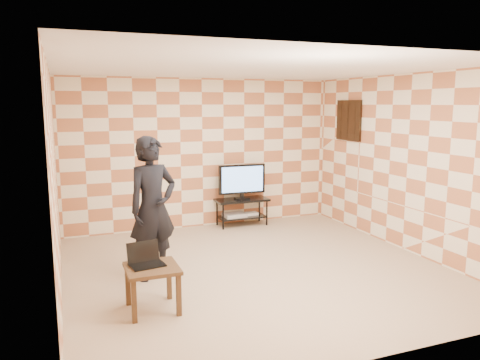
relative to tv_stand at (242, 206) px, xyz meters
name	(u,v)px	position (x,y,z in m)	size (l,w,h in m)	color
floor	(256,269)	(-0.68, -2.26, -0.37)	(5.00, 5.00, 0.00)	tan
wall_back	(203,153)	(-0.68, 0.24, 0.98)	(5.00, 0.02, 2.70)	beige
wall_front	(373,212)	(-0.68, -4.76, 0.98)	(5.00, 0.02, 2.70)	beige
wall_left	(55,183)	(-3.18, -2.26, 0.98)	(0.02, 5.00, 2.70)	beige
wall_right	(407,163)	(1.82, -2.26, 0.98)	(0.02, 5.00, 2.70)	beige
ceiling	(257,68)	(-0.68, -2.26, 2.33)	(5.00, 5.00, 0.02)	white
wall_art	(349,120)	(1.79, -0.71, 1.58)	(0.04, 0.72, 0.72)	black
tv_stand	(242,206)	(0.00, 0.00, 0.00)	(0.98, 0.44, 0.50)	black
tv	(242,180)	(0.00, 0.00, 0.49)	(0.89, 0.18, 0.65)	black
dvd_player	(235,215)	(-0.15, -0.01, -0.16)	(0.40, 0.29, 0.07)	#B1B1B3
game_console	(252,214)	(0.20, 0.02, -0.17)	(0.22, 0.16, 0.05)	silver
side_table	(152,274)	(-2.24, -3.05, 0.05)	(0.56, 0.56, 0.50)	#3C2611
laptop	(146,260)	(-2.29, -2.96, 0.19)	(0.40, 0.34, 0.24)	black
person	(153,208)	(-2.03, -2.04, 0.56)	(0.67, 0.44, 1.85)	black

